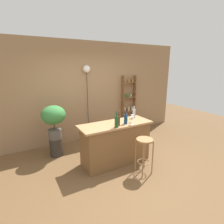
{
  "coord_description": "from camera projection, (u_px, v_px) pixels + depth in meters",
  "views": [
    {
      "loc": [
        -1.88,
        -2.84,
        2.13
      ],
      "look_at": [
        0.05,
        0.55,
        1.11
      ],
      "focal_mm": 28.42,
      "sensor_mm": 36.0,
      "label": 1
    }
  ],
  "objects": [
    {
      "name": "pendant_globe_light",
      "position": [
        87.0,
        70.0,
        4.85
      ],
      "size": [
        0.2,
        0.2,
        2.15
      ],
      "color": "black",
      "rests_on": "ground"
    },
    {
      "name": "kitchen_counter",
      "position": [
        116.0,
        143.0,
        3.96
      ],
      "size": [
        1.62,
        0.6,
        0.92
      ],
      "color": "brown",
      "rests_on": "ground"
    },
    {
      "name": "wine_glass_center",
      "position": [
        132.0,
        117.0,
        3.91
      ],
      "size": [
        0.07,
        0.07,
        0.16
      ],
      "color": "silver",
      "rests_on": "kitchen_counter"
    },
    {
      "name": "ground",
      "position": [
        123.0,
        168.0,
        3.83
      ],
      "size": [
        12.0,
        12.0,
        0.0
      ],
      "primitive_type": "plane",
      "color": "brown"
    },
    {
      "name": "spice_shelf",
      "position": [
        129.0,
        104.0,
        5.77
      ],
      "size": [
        0.47,
        0.15,
        1.84
      ],
      "color": "brown",
      "rests_on": "ground"
    },
    {
      "name": "bottle_spirits_clear",
      "position": [
        117.0,
        121.0,
        3.56
      ],
      "size": [
        0.08,
        0.08,
        0.34
      ],
      "color": "#194C23",
      "rests_on": "kitchen_counter"
    },
    {
      "name": "bottle_vinegar",
      "position": [
        119.0,
        121.0,
        3.67
      ],
      "size": [
        0.06,
        0.06,
        0.29
      ],
      "color": "#5B2319",
      "rests_on": "kitchen_counter"
    },
    {
      "name": "potted_plant",
      "position": [
        54.0,
        118.0,
        4.11
      ],
      "size": [
        0.56,
        0.5,
        0.8
      ],
      "color": "#514C47",
      "rests_on": "plant_stool"
    },
    {
      "name": "back_wall",
      "position": [
        87.0,
        92.0,
        5.11
      ],
      "size": [
        6.4,
        0.1,
        2.8
      ],
      "primitive_type": "cube",
      "color": "#997551",
      "rests_on": "ground"
    },
    {
      "name": "bottle_sauce_amber",
      "position": [
        134.0,
        113.0,
        4.23
      ],
      "size": [
        0.07,
        0.07,
        0.31
      ],
      "color": "#B2B2B7",
      "rests_on": "kitchen_counter"
    },
    {
      "name": "bottle_wine_red",
      "position": [
        126.0,
        119.0,
        3.79
      ],
      "size": [
        0.08,
        0.08,
        0.29
      ],
      "color": "navy",
      "rests_on": "kitchen_counter"
    },
    {
      "name": "plant_stool",
      "position": [
        56.0,
        147.0,
        4.3
      ],
      "size": [
        0.3,
        0.3,
        0.45
      ],
      "primitive_type": "cylinder",
      "color": "#2D2823",
      "rests_on": "ground"
    },
    {
      "name": "bar_stool",
      "position": [
        144.0,
        148.0,
        3.52
      ],
      "size": [
        0.34,
        0.34,
        0.74
      ],
      "color": "#997047",
      "rests_on": "ground"
    },
    {
      "name": "wine_glass_left",
      "position": [
        132.0,
        119.0,
        3.75
      ],
      "size": [
        0.07,
        0.07,
        0.16
      ],
      "color": "silver",
      "rests_on": "kitchen_counter"
    }
  ]
}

